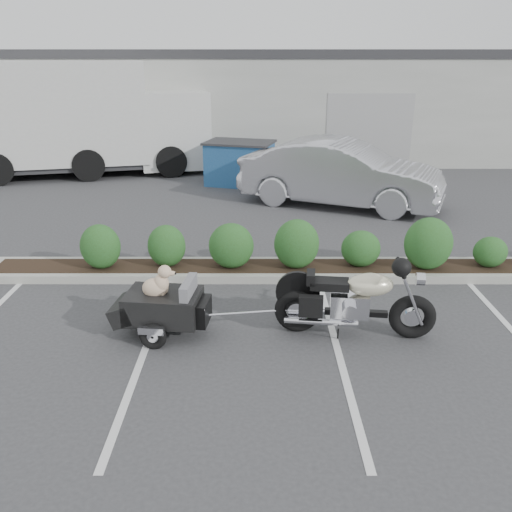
{
  "coord_description": "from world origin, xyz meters",
  "views": [
    {
      "loc": [
        0.06,
        -7.22,
        3.91
      ],
      "look_at": [
        0.06,
        1.15,
        0.75
      ],
      "focal_mm": 38.0,
      "sensor_mm": 36.0,
      "label": 1
    }
  ],
  "objects_px": {
    "pet_trailer": "(162,305)",
    "dumpster": "(240,163)",
    "delivery_truck": "(93,121)",
    "sedan": "(341,173)",
    "motorcycle": "(355,302)"
  },
  "relations": [
    {
      "from": "pet_trailer",
      "to": "dumpster",
      "type": "distance_m",
      "value": 9.74
    },
    {
      "from": "pet_trailer",
      "to": "delivery_truck",
      "type": "height_order",
      "value": "delivery_truck"
    },
    {
      "from": "pet_trailer",
      "to": "delivery_truck",
      "type": "xyz_separation_m",
      "value": [
        -4.12,
        11.44,
        1.29
      ]
    },
    {
      "from": "pet_trailer",
      "to": "sedan",
      "type": "relative_size",
      "value": 0.35
    },
    {
      "from": "motorcycle",
      "to": "dumpster",
      "type": "distance_m",
      "value": 9.92
    },
    {
      "from": "pet_trailer",
      "to": "dumpster",
      "type": "height_order",
      "value": "dumpster"
    },
    {
      "from": "motorcycle",
      "to": "dumpster",
      "type": "bearing_deg",
      "value": 108.08
    },
    {
      "from": "motorcycle",
      "to": "pet_trailer",
      "type": "xyz_separation_m",
      "value": [
        -2.78,
        0.03,
        -0.07
      ]
    },
    {
      "from": "motorcycle",
      "to": "delivery_truck",
      "type": "height_order",
      "value": "delivery_truck"
    },
    {
      "from": "motorcycle",
      "to": "pet_trailer",
      "type": "height_order",
      "value": "motorcycle"
    },
    {
      "from": "sedan",
      "to": "motorcycle",
      "type": "bearing_deg",
      "value": -163.6
    },
    {
      "from": "dumpster",
      "to": "delivery_truck",
      "type": "bearing_deg",
      "value": 176.55
    },
    {
      "from": "dumpster",
      "to": "delivery_truck",
      "type": "distance_m",
      "value": 5.37
    },
    {
      "from": "dumpster",
      "to": "sedan",
      "type": "bearing_deg",
      "value": -26.13
    },
    {
      "from": "sedan",
      "to": "delivery_truck",
      "type": "xyz_separation_m",
      "value": [
        -7.74,
        4.24,
        0.88
      ]
    }
  ]
}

